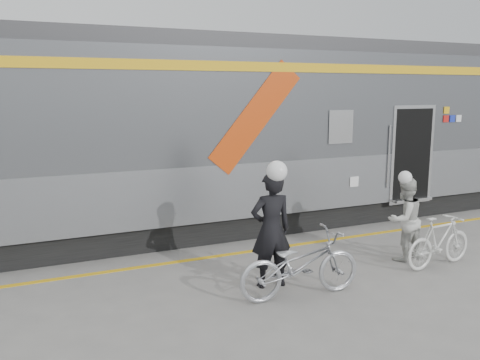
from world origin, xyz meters
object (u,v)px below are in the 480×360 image
bicycle_left (300,264)px  bicycle_right (439,241)px  man (271,230)px  woman (404,219)px

bicycle_left → bicycle_right: bearing=-83.4°
man → bicycle_right: 3.12m
man → woman: man is taller
man → bicycle_right: (3.06, -0.42, -0.46)m
man → woman: bearing=-173.3°
bicycle_left → woman: woman is taller
bicycle_left → woman: bearing=-71.1°
bicycle_left → bicycle_right: bicycle_left is taller
woman → bicycle_left: bearing=10.0°
bicycle_left → bicycle_right: (2.86, 0.13, -0.05)m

